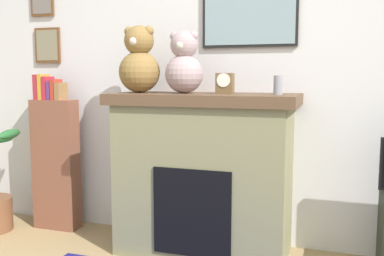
% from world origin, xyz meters
% --- Properties ---
extents(back_wall, '(5.20, 0.15, 2.60)m').
position_xyz_m(back_wall, '(0.00, 2.00, 1.31)').
color(back_wall, silver).
rests_on(back_wall, ground_plane).
extents(fireplace, '(1.37, 0.65, 1.21)m').
position_xyz_m(fireplace, '(-0.10, 1.64, 0.61)').
color(fireplace, '#7E7B56').
rests_on(fireplace, ground_plane).
extents(bookshelf, '(0.39, 0.16, 1.35)m').
position_xyz_m(bookshelf, '(-1.48, 1.74, 0.61)').
color(bookshelf, brown).
rests_on(bookshelf, ground_plane).
extents(candle_jar, '(0.06, 0.06, 0.13)m').
position_xyz_m(candle_jar, '(0.44, 1.63, 1.27)').
color(candle_jar, gray).
rests_on(candle_jar, fireplace).
extents(mantel_clock, '(0.12, 0.09, 0.15)m').
position_xyz_m(mantel_clock, '(0.06, 1.63, 1.28)').
color(mantel_clock, brown).
rests_on(mantel_clock, fireplace).
extents(teddy_bear_cream, '(0.31, 0.31, 0.51)m').
position_xyz_m(teddy_bear_cream, '(-0.61, 1.63, 1.43)').
color(teddy_bear_cream, olive).
rests_on(teddy_bear_cream, fireplace).
extents(teddy_bear_tan, '(0.28, 0.28, 0.46)m').
position_xyz_m(teddy_bear_tan, '(-0.25, 1.63, 1.41)').
color(teddy_bear_tan, '#A48B8D').
rests_on(teddy_bear_tan, fireplace).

